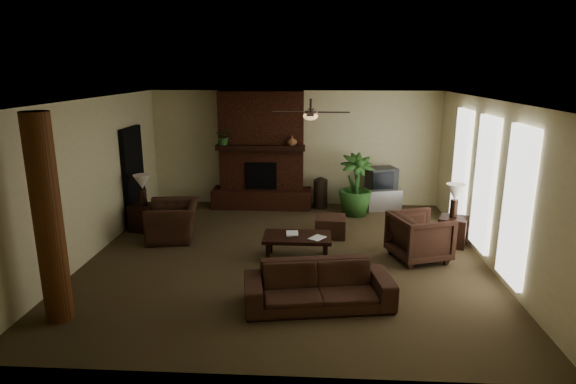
# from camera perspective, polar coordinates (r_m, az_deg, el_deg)

# --- Properties ---
(room_shell) EXTENTS (7.00, 7.00, 7.00)m
(room_shell) POSITION_cam_1_polar(r_m,az_deg,el_deg) (8.34, -0.16, 1.31)
(room_shell) COLOR #4C3D26
(room_shell) RESTS_ON ground
(fireplace) EXTENTS (2.40, 0.70, 2.80)m
(fireplace) POSITION_cam_1_polar(r_m,az_deg,el_deg) (11.60, -3.15, 3.82)
(fireplace) COLOR #492113
(fireplace) RESTS_ON ground
(windows) EXTENTS (0.08, 3.65, 2.35)m
(windows) POSITION_cam_1_polar(r_m,az_deg,el_deg) (9.03, 22.35, 0.90)
(windows) COLOR white
(windows) RESTS_ON ground
(log_column) EXTENTS (0.36, 0.36, 2.80)m
(log_column) POSITION_cam_1_polar(r_m,az_deg,el_deg) (6.93, -26.69, -3.04)
(log_column) COLOR brown
(log_column) RESTS_ON ground
(doorway) EXTENTS (0.10, 1.00, 2.10)m
(doorway) POSITION_cam_1_polar(r_m,az_deg,el_deg) (10.89, -17.94, 1.85)
(doorway) COLOR black
(doorway) RESTS_ON ground
(ceiling_fan) EXTENTS (1.35, 1.35, 0.37)m
(ceiling_fan) POSITION_cam_1_polar(r_m,az_deg,el_deg) (8.44, 2.71, 9.23)
(ceiling_fan) COLOR black
(ceiling_fan) RESTS_ON ceiling
(sofa) EXTENTS (2.17, 0.94, 0.82)m
(sofa) POSITION_cam_1_polar(r_m,az_deg,el_deg) (6.90, 3.64, -10.30)
(sofa) COLOR #3C251A
(sofa) RESTS_ON ground
(armchair_left) EXTENTS (0.89, 1.21, 0.97)m
(armchair_left) POSITION_cam_1_polar(r_m,az_deg,el_deg) (9.78, -13.56, -2.66)
(armchair_left) COLOR #3C251A
(armchair_left) RESTS_ON ground
(armchair_right) EXTENTS (1.09, 1.13, 0.93)m
(armchair_right) POSITION_cam_1_polar(r_m,az_deg,el_deg) (8.78, 15.45, -4.91)
(armchair_right) COLOR #3C251A
(armchair_right) RESTS_ON ground
(coffee_table) EXTENTS (1.20, 0.70, 0.43)m
(coffee_table) POSITION_cam_1_polar(r_m,az_deg,el_deg) (8.54, 1.11, -5.58)
(coffee_table) COLOR black
(coffee_table) RESTS_ON ground
(ottoman) EXTENTS (0.63, 0.63, 0.40)m
(ottoman) POSITION_cam_1_polar(r_m,az_deg,el_deg) (9.76, 5.09, -4.10)
(ottoman) COLOR #3C251A
(ottoman) RESTS_ON ground
(tv_stand) EXTENTS (0.96, 0.72, 0.50)m
(tv_stand) POSITION_cam_1_polar(r_m,az_deg,el_deg) (11.77, 11.10, -0.80)
(tv_stand) COLOR silver
(tv_stand) RESTS_ON ground
(tv) EXTENTS (0.76, 0.68, 0.52)m
(tv) POSITION_cam_1_polar(r_m,az_deg,el_deg) (11.64, 11.10, 1.61)
(tv) COLOR #323235
(tv) RESTS_ON tv_stand
(floor_vase) EXTENTS (0.34, 0.34, 0.77)m
(floor_vase) POSITION_cam_1_polar(r_m,az_deg,el_deg) (11.61, 3.90, 0.16)
(floor_vase) COLOR black
(floor_vase) RESTS_ON ground
(floor_plant) EXTENTS (1.17, 1.59, 0.79)m
(floor_plant) POSITION_cam_1_polar(r_m,az_deg,el_deg) (11.17, 8.02, -0.72)
(floor_plant) COLOR #2E5A24
(floor_plant) RESTS_ON ground
(side_table_left) EXTENTS (0.62, 0.62, 0.55)m
(side_table_left) POSITION_cam_1_polar(r_m,az_deg,el_deg) (10.48, -16.74, -2.93)
(side_table_left) COLOR black
(side_table_left) RESTS_ON ground
(lamp_left) EXTENTS (0.43, 0.43, 0.65)m
(lamp_left) POSITION_cam_1_polar(r_m,az_deg,el_deg) (10.26, -16.99, 0.90)
(lamp_left) COLOR black
(lamp_left) RESTS_ON side_table_left
(side_table_right) EXTENTS (0.65, 0.65, 0.55)m
(side_table_right) POSITION_cam_1_polar(r_m,az_deg,el_deg) (9.74, 19.02, -4.43)
(side_table_right) COLOR black
(side_table_right) RESTS_ON ground
(lamp_right) EXTENTS (0.46, 0.46, 0.65)m
(lamp_right) POSITION_cam_1_polar(r_m,az_deg,el_deg) (9.55, 19.30, -0.27)
(lamp_right) COLOR black
(lamp_right) RESTS_ON side_table_right
(mantel_plant) EXTENTS (0.41, 0.45, 0.33)m
(mantel_plant) POSITION_cam_1_polar(r_m,az_deg,el_deg) (11.36, -7.63, 6.39)
(mantel_plant) COLOR #2E5A24
(mantel_plant) RESTS_ON fireplace
(mantel_vase) EXTENTS (0.27, 0.28, 0.22)m
(mantel_vase) POSITION_cam_1_polar(r_m,az_deg,el_deg) (11.18, 0.50, 6.11)
(mantel_vase) COLOR brown
(mantel_vase) RESTS_ON fireplace
(book_a) EXTENTS (0.22, 0.04, 0.29)m
(book_a) POSITION_cam_1_polar(r_m,az_deg,el_deg) (8.53, -0.23, -4.16)
(book_a) COLOR #999999
(book_a) RESTS_ON coffee_table
(book_b) EXTENTS (0.19, 0.14, 0.29)m
(book_b) POSITION_cam_1_polar(r_m,az_deg,el_deg) (8.38, 2.92, -4.50)
(book_b) COLOR #999999
(book_b) RESTS_ON coffee_table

